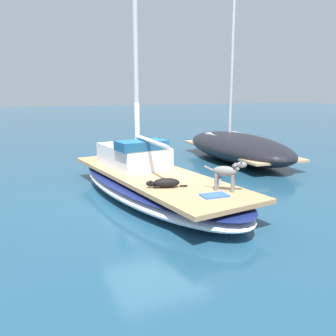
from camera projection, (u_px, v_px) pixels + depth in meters
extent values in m
plane|color=navy|center=(154.00, 197.00, 9.68)|extent=(120.00, 120.00, 0.00)
ellipsoid|color=white|center=(153.00, 187.00, 9.62)|extent=(3.56, 7.49, 0.56)
ellipsoid|color=navy|center=(153.00, 181.00, 9.59)|extent=(3.57, 7.53, 0.08)
cube|color=tan|center=(153.00, 175.00, 9.56)|extent=(3.02, 6.86, 0.10)
cylinder|color=silver|center=(136.00, 46.00, 9.59)|extent=(0.14, 0.14, 6.65)
cylinder|color=silver|center=(151.00, 141.00, 9.11)|extent=(0.10, 2.20, 0.10)
cube|color=silver|center=(133.00, 156.00, 10.48)|extent=(1.72, 2.39, 0.60)
cube|color=navy|center=(141.00, 145.00, 9.70)|extent=(1.42, 0.89, 0.24)
ellipsoid|color=black|center=(167.00, 183.00, 8.15)|extent=(0.65, 0.42, 0.22)
ellipsoid|color=black|center=(150.00, 184.00, 8.12)|extent=(0.23, 0.18, 0.13)
cone|color=black|center=(150.00, 182.00, 8.06)|extent=(0.05, 0.05, 0.05)
cone|color=black|center=(150.00, 181.00, 8.15)|extent=(0.05, 0.05, 0.05)
cylinder|color=black|center=(158.00, 187.00, 8.09)|extent=(0.19, 0.11, 0.06)
cylinder|color=black|center=(157.00, 186.00, 8.21)|extent=(0.19, 0.11, 0.06)
cylinder|color=black|center=(184.00, 186.00, 8.21)|extent=(0.18, 0.09, 0.04)
ellipsoid|color=gray|center=(225.00, 171.00, 7.81)|extent=(0.53, 0.52, 0.22)
cylinder|color=gray|center=(234.00, 182.00, 7.86)|extent=(0.07, 0.07, 0.38)
cylinder|color=gray|center=(232.00, 184.00, 7.74)|extent=(0.07, 0.07, 0.38)
cylinder|color=gray|center=(217.00, 181.00, 7.99)|extent=(0.07, 0.07, 0.38)
cylinder|color=gray|center=(216.00, 182.00, 7.87)|extent=(0.07, 0.07, 0.38)
cylinder|color=gray|center=(236.00, 167.00, 7.70)|extent=(0.21, 0.21, 0.19)
ellipsoid|color=gray|center=(242.00, 165.00, 7.65)|extent=(0.25, 0.25, 0.13)
cone|color=#2A2929|center=(242.00, 162.00, 7.68)|extent=(0.05, 0.05, 0.06)
cone|color=#2A2929|center=(241.00, 162.00, 7.60)|extent=(0.05, 0.05, 0.06)
torus|color=black|center=(236.00, 167.00, 7.70)|extent=(0.18, 0.18, 0.10)
cylinder|color=gray|center=(209.00, 168.00, 7.93)|extent=(0.19, 0.19, 0.12)
cylinder|color=#B7B7BC|center=(218.00, 183.00, 8.39)|extent=(0.16, 0.16, 0.08)
cylinder|color=#B7B7BC|center=(218.00, 180.00, 8.37)|extent=(0.13, 0.13, 0.10)
cylinder|color=black|center=(218.00, 177.00, 8.35)|extent=(0.15, 0.15, 0.03)
torus|color=beige|center=(153.00, 184.00, 8.42)|extent=(0.32, 0.32, 0.04)
cube|color=blue|center=(214.00, 195.00, 7.51)|extent=(0.58, 0.39, 0.03)
ellipsoid|color=black|center=(237.00, 147.00, 14.71)|extent=(3.03, 6.78, 1.11)
cube|color=tan|center=(237.00, 150.00, 14.73)|extent=(2.45, 6.09, 0.08)
cube|color=silver|center=(231.00, 141.00, 15.13)|extent=(1.58, 2.07, 0.52)
cube|color=navy|center=(253.00, 148.00, 13.62)|extent=(1.45, 2.06, 0.36)
cylinder|color=silver|center=(232.00, 55.00, 14.54)|extent=(0.12, 0.12, 7.58)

